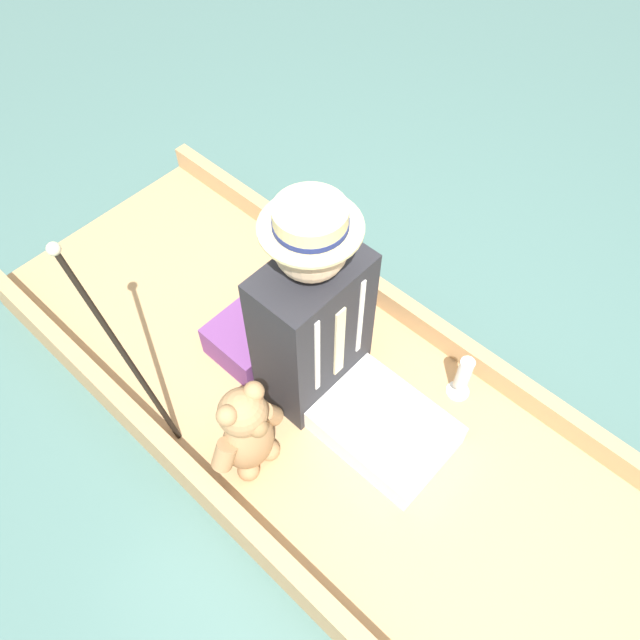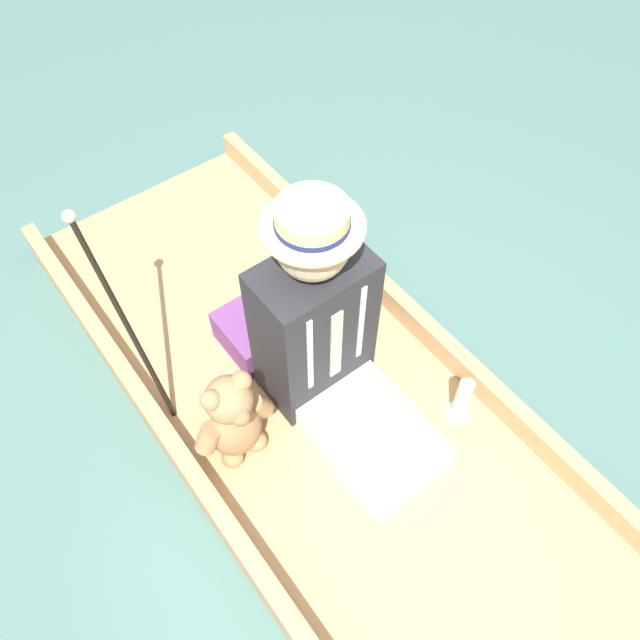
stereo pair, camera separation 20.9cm
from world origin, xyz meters
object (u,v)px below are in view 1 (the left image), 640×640
at_px(wine_glass, 463,375).
at_px(walking_cane, 111,334).
at_px(seated_person, 326,336).
at_px(teddy_bear, 247,432).

distance_m(wine_glass, walking_cane, 1.26).
height_order(wine_glass, walking_cane, walking_cane).
relative_size(wine_glass, walking_cane, 0.27).
relative_size(seated_person, teddy_bear, 2.05).
height_order(teddy_bear, wine_glass, teddy_bear).
bearing_deg(seated_person, walking_cane, -47.37).
xyz_separation_m(seated_person, wine_glass, (-0.34, 0.39, -0.24)).
distance_m(seated_person, walking_cane, 0.71).
bearing_deg(seated_person, teddy_bear, -4.97).
height_order(seated_person, wine_glass, seated_person).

